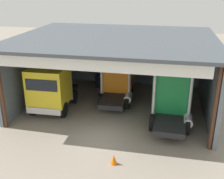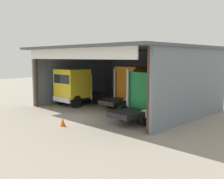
{
  "view_description": "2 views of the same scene",
  "coord_description": "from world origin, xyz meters",
  "px_view_note": "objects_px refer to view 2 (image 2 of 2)",
  "views": [
    {
      "loc": [
        3.66,
        -14.32,
        8.97
      ],
      "look_at": [
        0.0,
        3.62,
        1.82
      ],
      "focal_mm": 44.4,
      "sensor_mm": 36.0,
      "label": 1
    },
    {
      "loc": [
        15.72,
        -12.38,
        4.53
      ],
      "look_at": [
        0.0,
        3.62,
        1.82
      ],
      "focal_mm": 42.72,
      "sensor_mm": 36.0,
      "label": 2
    }
  ],
  "objects_px": {
    "oil_drum": "(133,96)",
    "tool_cart": "(132,96)",
    "truck_yellow_center_bay": "(75,86)",
    "traffic_cone": "(63,122)",
    "truck_green_center_left_bay": "(149,94)",
    "truck_orange_yard_outside": "(130,86)"
  },
  "relations": [
    {
      "from": "truck_yellow_center_bay",
      "to": "traffic_cone",
      "type": "bearing_deg",
      "value": 135.23
    },
    {
      "from": "oil_drum",
      "to": "tool_cart",
      "type": "height_order",
      "value": "tool_cart"
    },
    {
      "from": "truck_yellow_center_bay",
      "to": "traffic_cone",
      "type": "height_order",
      "value": "truck_yellow_center_bay"
    },
    {
      "from": "truck_orange_yard_outside",
      "to": "truck_green_center_left_bay",
      "type": "xyz_separation_m",
      "value": [
        4.26,
        -2.8,
        -0.05
      ]
    },
    {
      "from": "truck_orange_yard_outside",
      "to": "truck_green_center_left_bay",
      "type": "relative_size",
      "value": 0.92
    },
    {
      "from": "truck_yellow_center_bay",
      "to": "oil_drum",
      "type": "bearing_deg",
      "value": -107.97
    },
    {
      "from": "truck_green_center_left_bay",
      "to": "traffic_cone",
      "type": "distance_m",
      "value": 6.47
    },
    {
      "from": "truck_yellow_center_bay",
      "to": "traffic_cone",
      "type": "xyz_separation_m",
      "value": [
        5.72,
        -5.41,
        -1.54
      ]
    },
    {
      "from": "truck_orange_yard_outside",
      "to": "oil_drum",
      "type": "xyz_separation_m",
      "value": [
        -2.45,
        3.37,
        -1.46
      ]
    },
    {
      "from": "oil_drum",
      "to": "truck_yellow_center_bay",
      "type": "bearing_deg",
      "value": -106.6
    },
    {
      "from": "truck_orange_yard_outside",
      "to": "tool_cart",
      "type": "bearing_deg",
      "value": 125.25
    },
    {
      "from": "truck_orange_yard_outside",
      "to": "tool_cart",
      "type": "height_order",
      "value": "truck_orange_yard_outside"
    },
    {
      "from": "truck_yellow_center_bay",
      "to": "truck_orange_yard_outside",
      "type": "xyz_separation_m",
      "value": [
        4.34,
        2.98,
        0.08
      ]
    },
    {
      "from": "oil_drum",
      "to": "tool_cart",
      "type": "distance_m",
      "value": 0.84
    },
    {
      "from": "truck_green_center_left_bay",
      "to": "tool_cart",
      "type": "distance_m",
      "value": 8.42
    },
    {
      "from": "truck_green_center_left_bay",
      "to": "truck_yellow_center_bay",
      "type": "bearing_deg",
      "value": -177.19
    },
    {
      "from": "truck_green_center_left_bay",
      "to": "tool_cart",
      "type": "height_order",
      "value": "truck_green_center_left_bay"
    },
    {
      "from": "truck_green_center_left_bay",
      "to": "tool_cart",
      "type": "xyz_separation_m",
      "value": [
        -6.27,
        5.45,
        -1.34
      ]
    },
    {
      "from": "truck_green_center_left_bay",
      "to": "oil_drum",
      "type": "distance_m",
      "value": 9.22
    },
    {
      "from": "traffic_cone",
      "to": "truck_yellow_center_bay",
      "type": "bearing_deg",
      "value": 136.6
    },
    {
      "from": "truck_yellow_center_bay",
      "to": "oil_drum",
      "type": "xyz_separation_m",
      "value": [
        1.89,
        6.34,
        -1.39
      ]
    },
    {
      "from": "oil_drum",
      "to": "traffic_cone",
      "type": "distance_m",
      "value": 12.36
    }
  ]
}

